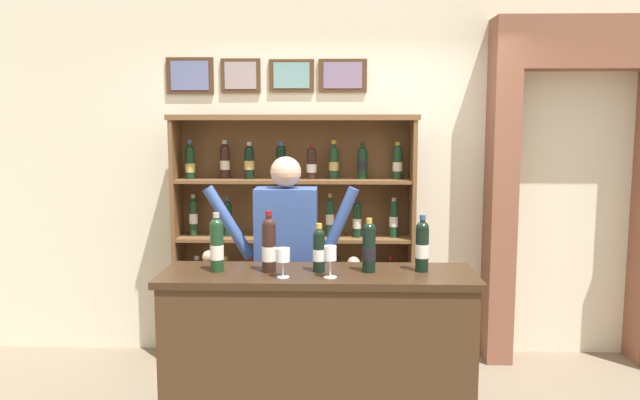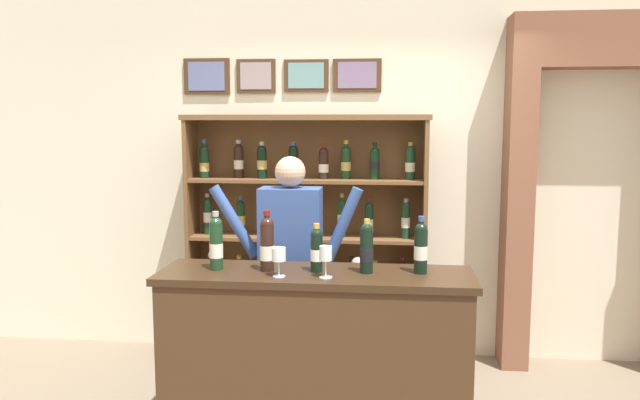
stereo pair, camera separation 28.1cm
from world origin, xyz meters
name	(u,v)px [view 1 (the left image)]	position (x,y,z in m)	size (l,w,h in m)	color
back_wall	(346,133)	(0.00, 1.69, 1.77)	(12.00, 0.19, 3.54)	beige
wine_shelf	(295,233)	(-0.39, 1.34, 1.02)	(1.83, 0.33, 1.91)	brown
archway_doorway	(574,170)	(1.76, 1.55, 1.48)	(1.35, 0.45, 2.63)	brown
tasting_counter	(318,364)	(-0.17, 0.00, 0.52)	(1.72, 0.50, 1.04)	#422B19
shopkeeper	(286,258)	(-0.38, 0.50, 1.01)	(0.99, 0.22, 1.65)	#2D3347
tasting_bottle_brunello	(217,244)	(-0.72, 0.00, 1.20)	(0.07, 0.07, 0.33)	#19381E
tasting_bottle_grappa	(269,244)	(-0.44, 0.00, 1.20)	(0.08, 0.08, 0.34)	black
tasting_bottle_riserva	(319,249)	(-0.16, 0.01, 1.17)	(0.07, 0.07, 0.27)	black
tasting_bottle_rosso	(369,247)	(0.11, 0.01, 1.18)	(0.07, 0.07, 0.30)	black
tasting_bottle_super_tuscan	(422,245)	(0.40, 0.04, 1.19)	(0.07, 0.07, 0.31)	black
wine_glass_spare	(283,256)	(-0.35, -0.12, 1.16)	(0.08, 0.08, 0.16)	silver
wine_glass_right	(330,255)	(-0.10, -0.12, 1.16)	(0.07, 0.07, 0.17)	silver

